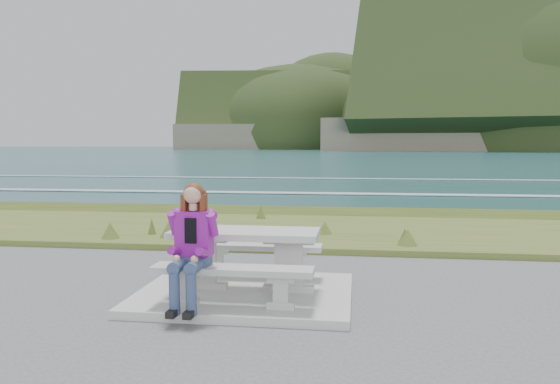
{
  "coord_description": "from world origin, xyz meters",
  "views": [
    {
      "loc": [
        1.34,
        -6.49,
        1.9
      ],
      "look_at": [
        0.27,
        1.2,
        1.22
      ],
      "focal_mm": 35.0,
      "sensor_mm": 36.0,
      "label": 1
    }
  ],
  "objects": [
    {
      "name": "concrete_slab",
      "position": [
        0.0,
        0.0,
        0.05
      ],
      "size": [
        2.6,
        2.1,
        0.1
      ],
      "primitive_type": "cube",
      "color": "#A6A7A1",
      "rests_on": "ground"
    },
    {
      "name": "picnic_table",
      "position": [
        0.0,
        0.0,
        0.68
      ],
      "size": [
        1.8,
        0.75,
        0.75
      ],
      "color": "#A6A7A1",
      "rests_on": "concrete_slab"
    },
    {
      "name": "bench_landward",
      "position": [
        0.0,
        -0.7,
        0.45
      ],
      "size": [
        1.8,
        0.35,
        0.45
      ],
      "color": "#A6A7A1",
      "rests_on": "concrete_slab"
    },
    {
      "name": "bench_seaward",
      "position": [
        0.0,
        0.7,
        0.45
      ],
      "size": [
        1.8,
        0.35,
        0.45
      ],
      "color": "#A6A7A1",
      "rests_on": "concrete_slab"
    },
    {
      "name": "grass_verge",
      "position": [
        0.0,
        5.0,
        0.0
      ],
      "size": [
        160.0,
        4.5,
        0.22
      ],
      "primitive_type": "cube",
      "color": "#37541F",
      "rests_on": "ground"
    },
    {
      "name": "shore_drop",
      "position": [
        0.0,
        7.9,
        0.0
      ],
      "size": [
        160.0,
        0.8,
        2.2
      ],
      "primitive_type": "cube",
      "color": "#6F6353",
      "rests_on": "ground"
    },
    {
      "name": "ocean",
      "position": [
        0.0,
        25.09,
        -1.74
      ],
      "size": [
        1600.0,
        1600.0,
        0.09
      ],
      "color": "#1C4A51",
      "rests_on": "ground"
    },
    {
      "name": "seated_woman",
      "position": [
        -0.44,
        -0.83,
        0.61
      ],
      "size": [
        0.4,
        0.68,
        1.37
      ],
      "rotation": [
        0.0,
        0.0,
        -0.04
      ],
      "color": "navy",
      "rests_on": "concrete_slab"
    }
  ]
}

